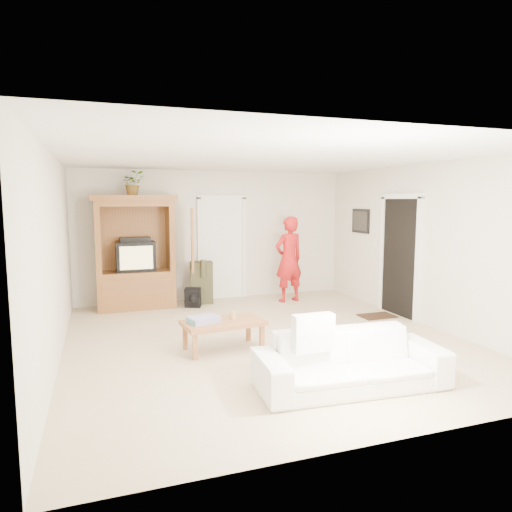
{
  "coord_description": "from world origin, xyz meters",
  "views": [
    {
      "loc": [
        -2.22,
        -6.03,
        2.0
      ],
      "look_at": [
        0.07,
        0.6,
        1.15
      ],
      "focal_mm": 32.0,
      "sensor_mm": 36.0,
      "label": 1
    }
  ],
  "objects_px": {
    "armoire": "(137,260)",
    "coffee_table": "(223,324)",
    "man": "(289,259)",
    "sofa": "(351,360)"
  },
  "relations": [
    {
      "from": "armoire",
      "to": "sofa",
      "type": "distance_m",
      "value": 4.96
    },
    {
      "from": "coffee_table",
      "to": "sofa",
      "type": "bearing_deg",
      "value": -65.72
    },
    {
      "from": "man",
      "to": "sofa",
      "type": "xyz_separation_m",
      "value": [
        -1.04,
        -4.13,
        -0.55
      ]
    },
    {
      "from": "man",
      "to": "sofa",
      "type": "height_order",
      "value": "man"
    },
    {
      "from": "man",
      "to": "coffee_table",
      "type": "relative_size",
      "value": 1.5
    },
    {
      "from": "armoire",
      "to": "man",
      "type": "xyz_separation_m",
      "value": [
        2.9,
        -0.43,
        -0.06
      ]
    },
    {
      "from": "armoire",
      "to": "coffee_table",
      "type": "height_order",
      "value": "armoire"
    },
    {
      "from": "sofa",
      "to": "coffee_table",
      "type": "relative_size",
      "value": 1.8
    },
    {
      "from": "man",
      "to": "coffee_table",
      "type": "xyz_separation_m",
      "value": [
        -2.01,
        -2.47,
        -0.5
      ]
    },
    {
      "from": "armoire",
      "to": "coffee_table",
      "type": "distance_m",
      "value": 3.09
    }
  ]
}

